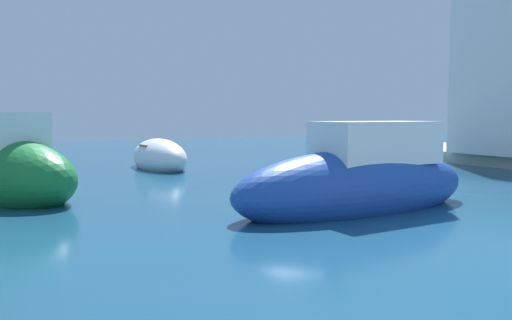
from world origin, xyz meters
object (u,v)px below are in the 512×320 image
moored_boat_0 (360,181)px  moored_boat_7 (414,156)px  moored_boat_3 (368,168)px  moored_boat_4 (159,158)px

moored_boat_0 → moored_boat_7: size_ratio=2.11×
moored_boat_3 → moored_boat_7: 4.81m
moored_boat_4 → moored_boat_7: 10.32m
moored_boat_0 → moored_boat_4: moored_boat_0 is taller
moored_boat_3 → moored_boat_7: size_ratio=1.16×
moored_boat_0 → moored_boat_7: 10.57m
moored_boat_0 → moored_boat_3: 5.94m
moored_boat_3 → moored_boat_7: (4.26, 2.25, 0.10)m
moored_boat_3 → moored_boat_0: bearing=179.9°
moored_boat_4 → moored_boat_7: bearing=65.8°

